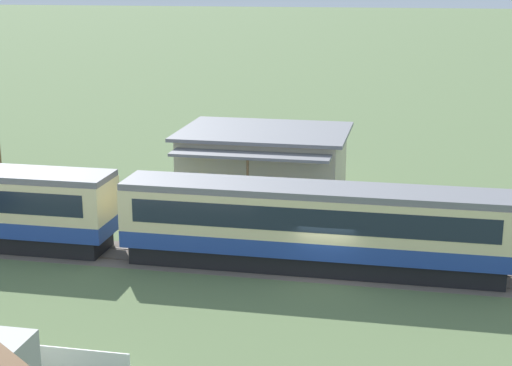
# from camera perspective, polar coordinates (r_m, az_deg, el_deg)

# --- Properties ---
(ground_plane) EXTENTS (600.00, 600.00, 0.00)m
(ground_plane) POSITION_cam_1_polar(r_m,az_deg,el_deg) (35.87, 5.10, -6.88)
(ground_plane) COLOR #566B42
(passenger_train) EXTENTS (74.92, 2.94, 3.95)m
(passenger_train) POSITION_cam_1_polar(r_m,az_deg,el_deg) (38.42, -9.56, -2.08)
(passenger_train) COLOR #234293
(passenger_train) RESTS_ON ground_plane
(railway_track) EXTENTS (136.23, 3.60, 0.04)m
(railway_track) POSITION_cam_1_polar(r_m,az_deg,el_deg) (37.07, 2.80, -6.09)
(railway_track) COLOR #665B51
(railway_track) RESTS_ON ground_plane
(station_building) EXTENTS (9.78, 8.59, 4.51)m
(station_building) POSITION_cam_1_polar(r_m,az_deg,el_deg) (46.30, 0.61, 1.17)
(station_building) COLOR #BCB293
(station_building) RESTS_ON ground_plane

